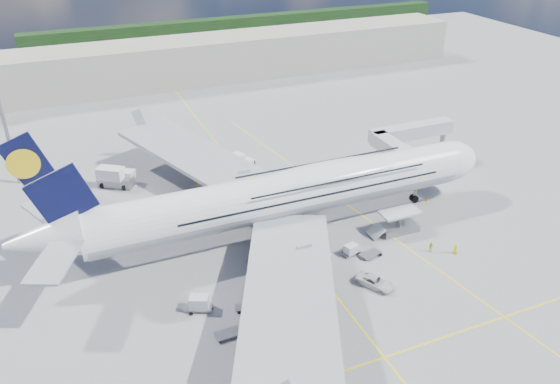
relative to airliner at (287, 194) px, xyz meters
name	(u,v)px	position (x,y,z in m)	size (l,w,h in m)	color
ground	(312,265)	(-0.26, -10.00, -6.87)	(300.00, 300.00, 0.00)	gray
taxi_line_main	(312,265)	(-0.26, -10.00, -6.86)	(0.25, 220.00, 0.01)	yellow
taxi_line_cross	(384,357)	(-0.26, -30.00, -6.86)	(120.00, 0.25, 0.01)	yellow
taxi_line_diag	(360,214)	(13.74, 0.00, -6.86)	(0.25, 100.00, 0.01)	yellow
airliner	(287,194)	(0.00, 0.00, 0.00)	(77.26, 79.15, 23.71)	white
jet_bridge	(405,140)	(29.55, 10.94, -0.02)	(18.80, 12.10, 8.50)	#B7B7BC
cargo_loader	(398,225)	(16.56, -7.11, -5.62)	(8.53, 3.20, 3.67)	silver
light_mast	(3,118)	(-40.26, 35.00, 6.34)	(3.00, 0.70, 25.50)	gray
terminal	(168,63)	(-0.26, 85.00, -0.87)	(180.00, 16.00, 12.00)	#B2AD9E
tree_line	(247,27)	(39.74, 130.00, -2.87)	(160.00, 6.00, 8.00)	#193814
dolly_row_a	(199,303)	(-18.24, -13.27, -5.73)	(3.78, 2.97, 2.12)	gray
dolly_row_b	(246,307)	(-12.58, -15.53, -6.56)	(3.07, 2.25, 0.40)	gray
dolly_row_c	(259,334)	(-12.95, -21.53, -5.87)	(3.31, 2.60, 1.86)	gray
dolly_back	(228,333)	(-16.26, -19.36, -6.50)	(3.32, 1.84, 0.48)	gray
dolly_nose_far	(370,254)	(8.96, -11.41, -6.48)	(3.77, 2.66, 0.50)	gray
dolly_nose_near	(351,249)	(6.39, -9.95, -5.95)	(2.98, 2.11, 1.71)	gray
baggage_tug	(323,257)	(1.70, -9.87, -6.20)	(2.61, 1.61, 1.52)	silver
catering_truck_inner	(236,165)	(-1.00, 22.68, -5.00)	(7.20, 5.00, 3.97)	gray
catering_truck_outer	(115,178)	(-23.46, 26.39, -5.00)	(7.31, 5.64, 4.02)	gray
service_van	(375,282)	(5.72, -17.97, -6.12)	(2.49, 5.41, 1.50)	silver
crew_nose	(417,189)	(27.02, 2.40, -5.94)	(0.68, 0.44, 1.85)	#DCFF1A
crew_loader	(431,247)	(17.97, -14.14, -5.96)	(0.88, 0.69, 1.81)	#BBEB18
crew_wing	(295,277)	(-4.29, -12.84, -5.92)	(1.12, 0.46, 1.90)	#9BE017
crew_van	(456,249)	(21.20, -15.90, -5.95)	(0.90, 0.59, 1.84)	#E2F81A
crew_tug	(278,303)	(-8.59, -17.23, -5.89)	(1.26, 0.72, 1.95)	#B5F91A
cone_nose	(426,200)	(26.95, -0.74, -6.57)	(0.49, 0.49, 0.62)	orange
cone_wing_left_inner	(199,193)	(-9.89, 17.46, -6.57)	(0.48, 0.48, 0.62)	orange
cone_wing_left_outer	(197,183)	(-9.26, 21.28, -6.56)	(0.50, 0.50, 0.63)	orange
cone_wing_right_inner	(307,309)	(-5.28, -18.94, -6.56)	(0.50, 0.50, 0.63)	orange
cone_wing_right_outer	(295,371)	(-11.01, -28.08, -6.56)	(0.50, 0.50, 0.64)	orange
cone_tail	(103,243)	(-28.11, 7.53, -6.59)	(0.46, 0.46, 0.59)	orange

